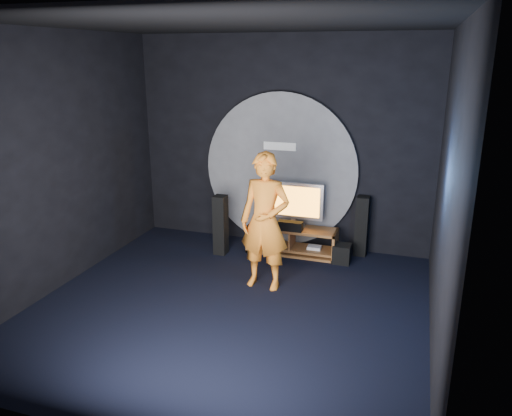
{
  "coord_description": "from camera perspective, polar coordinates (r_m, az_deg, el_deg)",
  "views": [
    {
      "loc": [
        2.16,
        -5.47,
        3.17
      ],
      "look_at": [
        0.03,
        1.05,
        1.05
      ],
      "focal_mm": 35.0,
      "sensor_mm": 36.0,
      "label": 1
    }
  ],
  "objects": [
    {
      "name": "wall_disc_panel",
      "position": [
        8.41,
        2.8,
        4.32
      ],
      "size": [
        2.6,
        0.11,
        2.6
      ],
      "color": "#515156",
      "rests_on": "ground"
    },
    {
      "name": "center_speaker",
      "position": [
        8.04,
        3.91,
        -2.06
      ],
      "size": [
        0.4,
        0.15,
        0.15
      ],
      "primitive_type": "cube",
      "color": "black",
      "rests_on": "media_console"
    },
    {
      "name": "right_wall",
      "position": [
        5.66,
        20.96,
        1.48
      ],
      "size": [
        0.04,
        5.0,
        3.5
      ],
      "primitive_type": "cube",
      "color": "black",
      "rests_on": "ground"
    },
    {
      "name": "left_wall",
      "position": [
        7.32,
        -21.94,
        4.75
      ],
      "size": [
        0.04,
        5.0,
        3.5
      ],
      "primitive_type": "cube",
      "color": "black",
      "rests_on": "ground"
    },
    {
      "name": "tower_speaker_left",
      "position": [
        8.18,
        -4.06,
        -1.95
      ],
      "size": [
        0.2,
        0.22,
        0.99
      ],
      "primitive_type": "cube",
      "color": "black",
      "rests_on": "ground"
    },
    {
      "name": "floor",
      "position": [
        6.68,
        -3.08,
        -11.18
      ],
      "size": [
        5.0,
        5.0,
        0.0
      ],
      "primitive_type": "plane",
      "color": "black",
      "rests_on": "ground"
    },
    {
      "name": "tower_speaker_right",
      "position": [
        8.29,
        11.98,
        -2.03
      ],
      "size": [
        0.2,
        0.22,
        0.99
      ],
      "primitive_type": "cube",
      "color": "black",
      "rests_on": "ground"
    },
    {
      "name": "front_wall",
      "position": [
        3.94,
        -16.77,
        -4.74
      ],
      "size": [
        5.0,
        0.04,
        3.5
      ],
      "primitive_type": "cube",
      "color": "black",
      "rests_on": "ground"
    },
    {
      "name": "remote",
      "position": [
        8.2,
        0.97,
        -2.11
      ],
      "size": [
        0.18,
        0.05,
        0.02
      ],
      "primitive_type": "cube",
      "color": "black",
      "rests_on": "media_console"
    },
    {
      "name": "ceiling",
      "position": [
        5.89,
        -3.66,
        20.41
      ],
      "size": [
        5.0,
        5.0,
        0.01
      ],
      "primitive_type": "cube",
      "color": "black",
      "rests_on": "back_wall"
    },
    {
      "name": "tv",
      "position": [
        8.14,
        4.33,
        0.59
      ],
      "size": [
        0.97,
        0.22,
        0.74
      ],
      "color": "silver",
      "rests_on": "media_console"
    },
    {
      "name": "subwoofer",
      "position": [
        8.04,
        9.78,
        -5.16
      ],
      "size": [
        0.27,
        0.27,
        0.3
      ],
      "primitive_type": "cube",
      "color": "black",
      "rests_on": "ground"
    },
    {
      "name": "player",
      "position": [
        6.86,
        1.02,
        -1.57
      ],
      "size": [
        0.73,
        0.51,
        1.93
      ],
      "primitive_type": "imported",
      "rotation": [
        0.0,
        0.0,
        -0.06
      ],
      "color": "orange",
      "rests_on": "ground"
    },
    {
      "name": "media_console",
      "position": [
        8.29,
        4.16,
        -3.91
      ],
      "size": [
        1.48,
        0.45,
        0.45
      ],
      "color": "#9B5930",
      "rests_on": "ground"
    },
    {
      "name": "back_wall",
      "position": [
        8.38,
        2.95,
        7.4
      ],
      "size": [
        5.0,
        0.04,
        3.5
      ],
      "primitive_type": "cube",
      "color": "black",
      "rests_on": "ground"
    }
  ]
}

